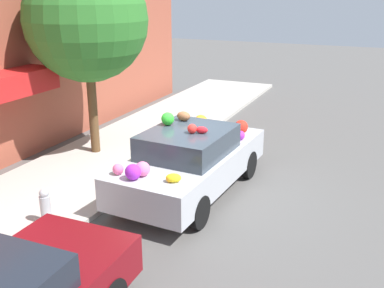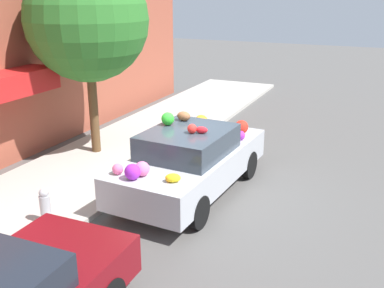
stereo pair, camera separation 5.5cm
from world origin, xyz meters
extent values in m
plane|color=#565451|center=(0.00, 0.00, 0.00)|extent=(60.00, 60.00, 0.00)
cube|color=#B2ADA3|center=(0.00, 2.70, 0.06)|extent=(24.00, 3.20, 0.12)
cube|color=#9E4C38|center=(0.00, 4.95, 2.65)|extent=(18.00, 0.30, 5.30)
cylinder|color=brown|center=(1.11, 3.22, 1.31)|extent=(0.24, 0.24, 2.38)
sphere|color=#2D7228|center=(1.11, 3.22, 3.58)|extent=(3.08, 3.08, 3.08)
cylinder|color=#B2B2B7|center=(-2.58, 1.71, 0.39)|extent=(0.20, 0.20, 0.55)
sphere|color=#B2B2B7|center=(-2.58, 1.71, 0.73)|extent=(0.18, 0.18, 0.18)
cube|color=#B7BABF|center=(0.00, -0.14, 0.66)|extent=(4.46, 2.04, 0.66)
cube|color=#333D47|center=(-0.17, -0.13, 1.24)|extent=(2.05, 1.70, 0.51)
cylinder|color=black|center=(1.40, 0.62, 0.33)|extent=(0.67, 0.21, 0.66)
cylinder|color=black|center=(1.31, -1.05, 0.33)|extent=(0.67, 0.21, 0.66)
cylinder|color=black|center=(-1.31, 0.76, 0.33)|extent=(0.67, 0.21, 0.66)
cylinder|color=black|center=(-1.40, -0.91, 0.33)|extent=(0.67, 0.21, 0.66)
sphere|color=purple|center=(-1.87, 0.21, 1.14)|extent=(0.37, 0.37, 0.30)
sphere|color=green|center=(0.00, 0.44, 1.64)|extent=(0.32, 0.32, 0.28)
sphere|color=red|center=(1.61, -0.73, 1.15)|extent=(0.47, 0.47, 0.33)
ellipsoid|color=pink|center=(1.21, -0.25, 1.14)|extent=(0.35, 0.40, 0.31)
ellipsoid|color=red|center=(-0.24, -0.47, 1.57)|extent=(0.17, 0.27, 0.14)
sphere|color=orange|center=(1.63, 0.34, 1.15)|extent=(0.46, 0.46, 0.34)
sphere|color=orange|center=(-1.70, -0.46, 1.06)|extent=(0.19, 0.19, 0.14)
sphere|color=purple|center=(1.14, -0.86, 1.09)|extent=(0.30, 0.30, 0.21)
ellipsoid|color=#915E2F|center=(1.46, 0.35, 1.07)|extent=(0.33, 0.35, 0.18)
ellipsoid|color=silver|center=(1.39, -0.18, 1.09)|extent=(0.33, 0.33, 0.20)
ellipsoid|color=yellow|center=(-1.67, -0.52, 1.07)|extent=(0.29, 0.34, 0.16)
ellipsoid|color=#B235CA|center=(1.84, 0.47, 1.09)|extent=(0.31, 0.31, 0.20)
ellipsoid|color=brown|center=(0.46, 0.27, 1.60)|extent=(0.28, 0.36, 0.21)
sphere|color=pink|center=(-1.65, 0.14, 1.13)|extent=(0.39, 0.39, 0.28)
ellipsoid|color=black|center=(1.12, -0.56, 1.09)|extent=(0.34, 0.31, 0.21)
sphere|color=pink|center=(-1.77, 0.59, 1.09)|extent=(0.25, 0.25, 0.21)
sphere|color=red|center=(-0.32, -0.29, 1.59)|extent=(0.22, 0.22, 0.20)
cylinder|color=black|center=(-4.24, 0.78, 0.32)|extent=(0.64, 0.19, 0.63)
camera|label=1|loc=(-8.36, -3.86, 4.29)|focal=42.00mm
camera|label=2|loc=(-8.34, -3.91, 4.29)|focal=42.00mm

